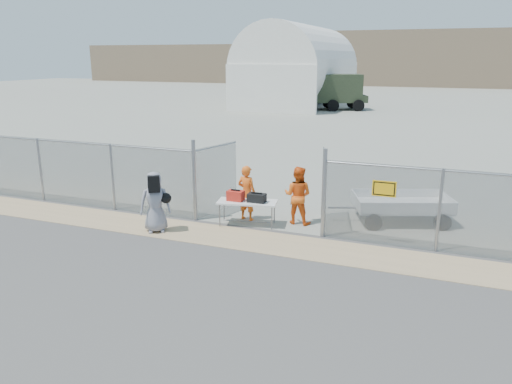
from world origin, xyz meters
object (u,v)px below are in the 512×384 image
at_px(security_worker_left, 247,193).
at_px(security_worker_right, 298,195).
at_px(visitor, 155,202).
at_px(folding_table, 247,213).
at_px(utility_trailer, 401,208).

height_order(security_worker_left, security_worker_right, security_worker_right).
relative_size(security_worker_left, security_worker_right, 0.98).
height_order(security_worker_right, visitor, visitor).
xyz_separation_m(security_worker_left, security_worker_right, (1.55, 0.24, 0.02)).
bearing_deg(folding_table, security_worker_left, 101.90).
bearing_deg(utility_trailer, folding_table, -175.51).
xyz_separation_m(security_worker_left, utility_trailer, (4.44, 1.53, -0.41)).
distance_m(folding_table, security_worker_left, 0.70).
bearing_deg(security_worker_right, security_worker_left, 10.72).
bearing_deg(security_worker_left, utility_trailer, -150.47).
xyz_separation_m(folding_table, utility_trailer, (4.24, 1.99, 0.07)).
xyz_separation_m(security_worker_right, visitor, (-3.57, -2.18, 0.00)).
relative_size(security_worker_right, utility_trailer, 0.48).
distance_m(folding_table, utility_trailer, 4.68).
bearing_deg(utility_trailer, visitor, -172.41).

